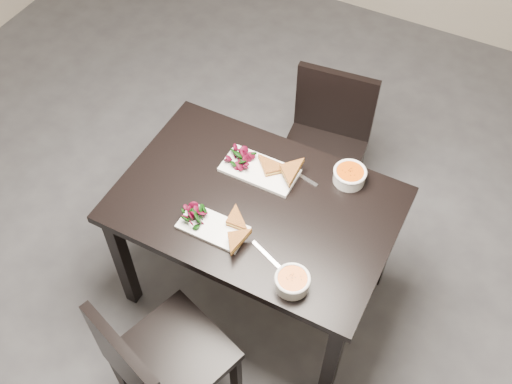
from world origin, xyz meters
TOP-DOWN VIEW (x-y plane):
  - ground at (0.00, 0.00)m, footprint 5.00×5.00m
  - table at (0.26, -0.10)m, footprint 1.20×0.80m
  - chair_near at (0.19, -0.82)m, footprint 0.53×0.53m
  - chair_far at (0.31, 0.62)m, footprint 0.46×0.46m
  - plate_near at (0.17, -0.30)m, footprint 0.29×0.14m
  - sandwich_near at (0.23, -0.29)m, footprint 0.15×0.12m
  - salad_near at (0.07, -0.30)m, footprint 0.09×0.08m
  - soup_bowl_near at (0.57, -0.40)m, footprint 0.14×0.14m
  - cutlery_near at (0.43, -0.32)m, footprint 0.17×0.08m
  - plate_far at (0.20, 0.06)m, footprint 0.34×0.17m
  - sandwich_far at (0.26, 0.05)m, footprint 0.21×0.21m
  - salad_far at (0.10, 0.06)m, footprint 0.11×0.10m
  - soup_bowl_far at (0.57, 0.20)m, footprint 0.15×0.15m
  - cutlery_far at (0.37, 0.12)m, footprint 0.18×0.05m

SIDE VIEW (x-z plane):
  - ground at x=0.00m, z-range 0.00..0.00m
  - chair_near at x=0.19m, z-range 0.06..0.91m
  - chair_far at x=0.31m, z-range 0.06..0.91m
  - table at x=0.26m, z-range 0.28..1.03m
  - cutlery_near at x=0.43m, z-range 0.75..0.75m
  - cutlery_far at x=0.37m, z-range 0.75..0.75m
  - plate_near at x=0.17m, z-range 0.75..0.76m
  - plate_far at x=0.20m, z-range 0.75..0.77m
  - salad_near at x=0.07m, z-range 0.76..0.80m
  - soup_bowl_near at x=0.57m, z-range 0.75..0.82m
  - soup_bowl_far at x=0.57m, z-range 0.75..0.82m
  - sandwich_near at x=0.23m, z-range 0.76..0.81m
  - salad_far at x=0.10m, z-range 0.77..0.81m
  - sandwich_far at x=0.26m, z-range 0.77..0.82m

